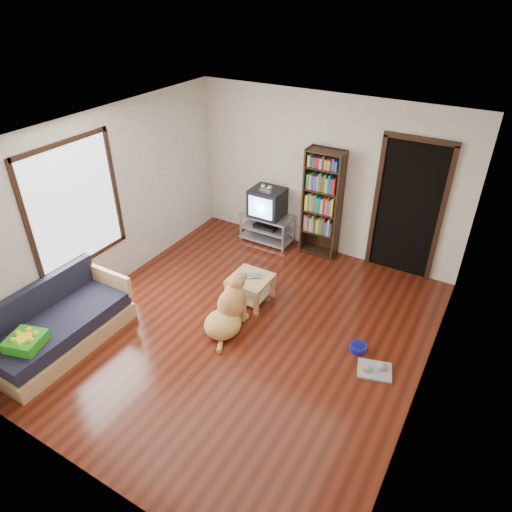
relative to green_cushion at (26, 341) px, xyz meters
The scene contains 18 objects.
ground 2.62m from the green_cushion, 47.23° to the left, with size 5.00×5.00×0.00m, color #581D0F.
ceiling 3.34m from the green_cushion, 47.23° to the left, with size 5.00×5.00×0.00m, color white.
wall_back 4.80m from the green_cushion, 68.28° to the left, with size 4.50×4.50×0.00m, color silver.
wall_front 2.02m from the green_cushion, 19.16° to the right, with size 4.50×4.50×0.00m, color silver.
wall_left 2.12m from the green_cushion, 104.80° to the left, with size 5.00×5.00×0.00m, color silver.
wall_right 4.50m from the green_cushion, 25.32° to the left, with size 5.00×5.00×0.00m, color silver.
green_cushion is the anchor object (origin of this frame).
laptop 2.88m from the green_cushion, 58.71° to the left, with size 0.33×0.21×0.03m, color silver.
dog_bowl 3.96m from the green_cushion, 35.68° to the left, with size 0.22×0.22×0.08m, color #151692.
grey_rag 4.08m from the green_cushion, 30.33° to the left, with size 0.40×0.32×0.03m, color #9D9D9D.
window 1.79m from the green_cushion, 109.17° to the left, with size 0.03×1.46×1.70m.
doorway 5.40m from the green_cushion, 54.66° to the left, with size 1.03×0.05×2.19m.
tv_stand 4.23m from the green_cushion, 78.40° to the left, with size 0.90×0.45×0.50m.
crt_tv 4.26m from the green_cushion, 78.46° to the left, with size 0.55×0.52×0.58m.
bookshelf 4.63m from the green_cushion, 66.98° to the left, with size 0.60×0.30×1.80m.
sofa 0.57m from the green_cushion, 103.63° to the left, with size 0.80×1.80×0.80m.
coffee_table 2.91m from the green_cushion, 59.02° to the left, with size 0.55×0.55×0.40m.
dog 2.41m from the green_cushion, 49.73° to the left, with size 0.50×0.93×0.76m.
Camera 1 is at (2.49, -3.93, 4.06)m, focal length 32.00 mm.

